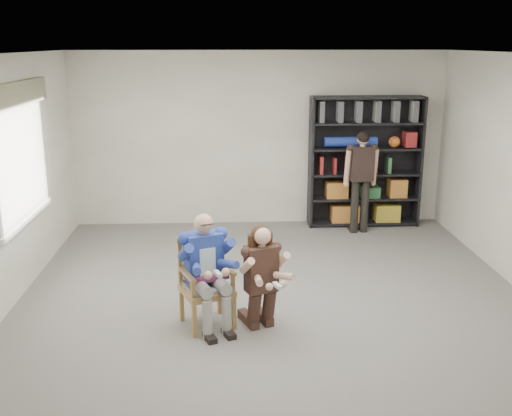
{
  "coord_description": "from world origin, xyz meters",
  "views": [
    {
      "loc": [
        -0.54,
        -6.12,
        2.92
      ],
      "look_at": [
        -0.2,
        0.6,
        1.05
      ],
      "focal_mm": 42.0,
      "sensor_mm": 36.0,
      "label": 1
    }
  ],
  "objects_px": {
    "seated_man": "(206,271)",
    "bookshelf": "(365,162)",
    "kneeling_woman": "(262,279)",
    "armchair": "(207,283)",
    "standing_man": "(361,183)"
  },
  "relations": [
    {
      "from": "kneeling_woman",
      "to": "seated_man",
      "type": "bearing_deg",
      "value": 146.37
    },
    {
      "from": "seated_man",
      "to": "bookshelf",
      "type": "xyz_separation_m",
      "value": [
        2.46,
        3.54,
        0.43
      ]
    },
    {
      "from": "seated_man",
      "to": "bookshelf",
      "type": "relative_size",
      "value": 0.59
    },
    {
      "from": "seated_man",
      "to": "kneeling_woman",
      "type": "distance_m",
      "value": 0.59
    },
    {
      "from": "seated_man",
      "to": "standing_man",
      "type": "relative_size",
      "value": 0.76
    },
    {
      "from": "bookshelf",
      "to": "armchair",
      "type": "bearing_deg",
      "value": -124.83
    },
    {
      "from": "kneeling_woman",
      "to": "bookshelf",
      "type": "height_order",
      "value": "bookshelf"
    },
    {
      "from": "seated_man",
      "to": "bookshelf",
      "type": "bearing_deg",
      "value": 33.23
    },
    {
      "from": "armchair",
      "to": "seated_man",
      "type": "xyz_separation_m",
      "value": [
        -0.0,
        -0.0,
        0.14
      ]
    },
    {
      "from": "seated_man",
      "to": "bookshelf",
      "type": "distance_m",
      "value": 4.33
    },
    {
      "from": "kneeling_woman",
      "to": "standing_man",
      "type": "bearing_deg",
      "value": 39.94
    },
    {
      "from": "kneeling_woman",
      "to": "armchair",
      "type": "bearing_deg",
      "value": 146.37
    },
    {
      "from": "armchair",
      "to": "bookshelf",
      "type": "xyz_separation_m",
      "value": [
        2.46,
        3.54,
        0.58
      ]
    },
    {
      "from": "seated_man",
      "to": "kneeling_woman",
      "type": "relative_size",
      "value": 1.09
    },
    {
      "from": "armchair",
      "to": "standing_man",
      "type": "relative_size",
      "value": 0.59
    }
  ]
}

